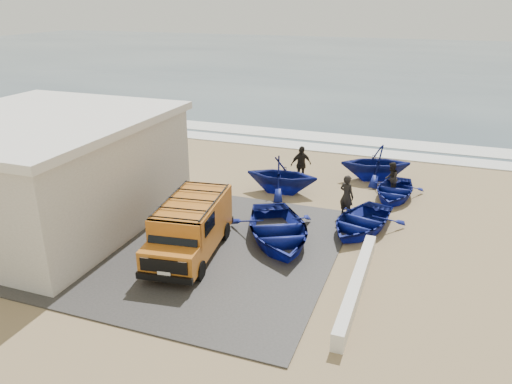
% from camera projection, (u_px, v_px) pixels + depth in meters
% --- Properties ---
extents(ground, '(160.00, 160.00, 0.00)m').
position_uv_depth(ground, '(241.00, 229.00, 19.58)').
color(ground, '#967D57').
extents(slab, '(12.00, 10.00, 0.05)m').
position_uv_depth(slab, '(171.00, 242.00, 18.46)').
color(slab, '#393735').
rests_on(slab, ground).
extents(ocean, '(180.00, 88.00, 0.01)m').
position_uv_depth(ocean, '(392.00, 63.00, 68.53)').
color(ocean, '#385166').
rests_on(ocean, ground).
extents(surf_line, '(180.00, 1.60, 0.06)m').
position_uv_depth(surf_line, '(315.00, 147.00, 30.06)').
color(surf_line, white).
rests_on(surf_line, ground).
extents(surf_wash, '(180.00, 2.20, 0.04)m').
position_uv_depth(surf_wash, '(324.00, 137.00, 32.25)').
color(surf_wash, white).
rests_on(surf_wash, ground).
extents(building, '(8.40, 9.40, 4.30)m').
position_uv_depth(building, '(43.00, 171.00, 19.44)').
color(building, silver).
rests_on(building, ground).
extents(parapet, '(0.35, 6.00, 0.55)m').
position_uv_depth(parapet, '(357.00, 285.00, 15.26)').
color(parapet, silver).
rests_on(parapet, ground).
extents(van, '(2.41, 4.88, 2.01)m').
position_uv_depth(van, '(191.00, 226.00, 17.31)').
color(van, '#BA671C').
rests_on(van, ground).
extents(boat_near_left, '(5.01, 5.56, 0.95)m').
position_uv_depth(boat_near_left, '(278.00, 230.00, 18.40)').
color(boat_near_left, navy).
rests_on(boat_near_left, ground).
extents(boat_near_right, '(3.62, 4.38, 0.79)m').
position_uv_depth(boat_near_right, '(361.00, 221.00, 19.29)').
color(boat_near_right, navy).
rests_on(boat_near_right, ground).
extents(boat_mid_left, '(3.43, 3.00, 1.74)m').
position_uv_depth(boat_mid_left, '(282.00, 175.00, 22.89)').
color(boat_mid_left, navy).
rests_on(boat_mid_left, ground).
extents(boat_mid_right, '(2.60, 3.51, 0.70)m').
position_uv_depth(boat_mid_right, '(394.00, 191.00, 22.47)').
color(boat_mid_right, navy).
rests_on(boat_mid_right, ground).
extents(boat_far_left, '(4.13, 3.84, 1.79)m').
position_uv_depth(boat_far_left, '(376.00, 162.00, 24.51)').
color(boat_far_left, navy).
rests_on(boat_far_left, ground).
extents(fisherman_front, '(0.78, 0.67, 1.79)m').
position_uv_depth(fisherman_front, '(347.00, 196.00, 20.39)').
color(fisherman_front, black).
rests_on(fisherman_front, ground).
extents(fisherman_middle, '(0.66, 0.80, 1.53)m').
position_uv_depth(fisherman_middle, '(391.00, 179.00, 22.71)').
color(fisherman_middle, black).
rests_on(fisherman_middle, ground).
extents(fisherman_back, '(1.11, 1.05, 1.84)m').
position_uv_depth(fisherman_back, '(301.00, 165.00, 24.12)').
color(fisherman_back, black).
rests_on(fisherman_back, ground).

